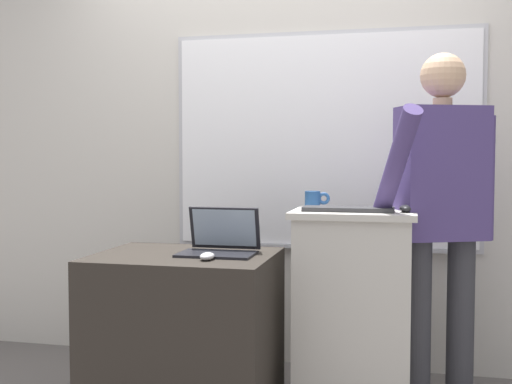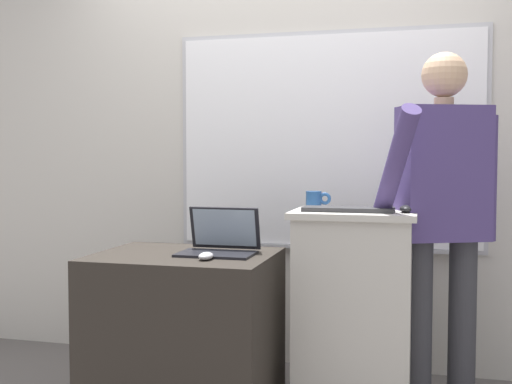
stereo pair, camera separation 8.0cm
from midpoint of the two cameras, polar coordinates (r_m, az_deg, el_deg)
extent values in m
cube|color=beige|center=(3.84, 3.34, 6.64)|extent=(6.40, 0.12, 2.92)
cube|color=#B7B7BC|center=(3.72, 7.00, 4.54)|extent=(1.77, 0.02, 1.26)
cube|color=white|center=(3.72, 6.99, 4.54)|extent=(1.72, 0.02, 1.21)
cube|color=#B7B7BC|center=(3.74, 6.89, -4.92)|extent=(1.55, 0.04, 0.02)
cube|color=#BCB7AD|center=(3.14, 9.39, -10.80)|extent=(0.53, 0.41, 0.94)
cube|color=#BCB7AD|center=(3.06, 9.48, -1.93)|extent=(0.58, 0.44, 0.03)
cube|color=#28231E|center=(3.11, -5.60, -12.55)|extent=(0.83, 0.65, 0.77)
cylinder|color=#333338|center=(3.21, 14.92, -11.59)|extent=(0.13, 0.13, 0.84)
cylinder|color=#333338|center=(3.30, 18.52, -11.23)|extent=(0.13, 0.13, 0.84)
cube|color=#473870|center=(3.15, 16.97, 1.60)|extent=(0.46, 0.36, 0.63)
cylinder|color=tan|center=(3.16, 17.07, 7.67)|extent=(0.09, 0.09, 0.04)
sphere|color=tan|center=(3.17, 17.11, 9.93)|extent=(0.21, 0.21, 0.21)
cylinder|color=#473870|center=(2.87, 13.03, 2.29)|extent=(0.25, 0.43, 0.52)
cylinder|color=#473870|center=(3.25, 20.57, 1.15)|extent=(0.08, 0.08, 0.60)
cube|color=black|center=(2.97, -2.80, -5.52)|extent=(0.35, 0.22, 0.01)
cube|color=black|center=(3.09, -2.04, -3.20)|extent=(0.34, 0.06, 0.20)
cube|color=#8C9EB2|center=(3.08, -2.08, -3.18)|extent=(0.31, 0.05, 0.18)
cube|color=#2D2D30|center=(3.01, 8.96, -1.54)|extent=(0.42, 0.15, 0.02)
ellipsoid|color=#BCBCC1|center=(2.84, -3.67, -5.70)|extent=(0.06, 0.10, 0.03)
ellipsoid|color=black|center=(3.01, 13.95, -1.46)|extent=(0.06, 0.10, 0.03)
cylinder|color=#234C84|center=(3.24, 5.85, -0.64)|extent=(0.08, 0.08, 0.08)
torus|color=#234C84|center=(3.23, 6.85, -0.58)|extent=(0.06, 0.02, 0.06)
camera|label=1|loc=(0.04, -89.25, 0.04)|focal=45.00mm
camera|label=2|loc=(0.04, 90.75, -0.04)|focal=45.00mm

